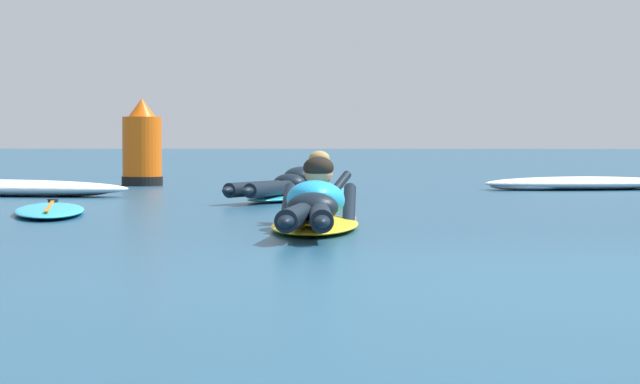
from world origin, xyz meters
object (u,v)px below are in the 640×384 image
(surfer_near, at_px, (315,210))
(drifting_surfboard, at_px, (50,210))
(surfer_far, at_px, (298,187))
(channel_marker_buoy, at_px, (142,150))

(surfer_near, bearing_deg, drifting_surfboard, 144.05)
(surfer_near, height_order, drifting_surfboard, surfer_near)
(surfer_far, xyz_separation_m, drifting_surfboard, (-1.78, -2.65, -0.10))
(surfer_near, distance_m, channel_marker_buoy, 8.63)
(surfer_far, height_order, channel_marker_buoy, channel_marker_buoy)
(surfer_far, height_order, drifting_surfboard, surfer_far)
(surfer_far, distance_m, channel_marker_buoy, 4.48)
(surfer_near, xyz_separation_m, drifting_surfboard, (-2.33, 1.69, -0.11))
(surfer_near, relative_size, channel_marker_buoy, 2.16)
(drifting_surfboard, bearing_deg, surfer_far, 56.18)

